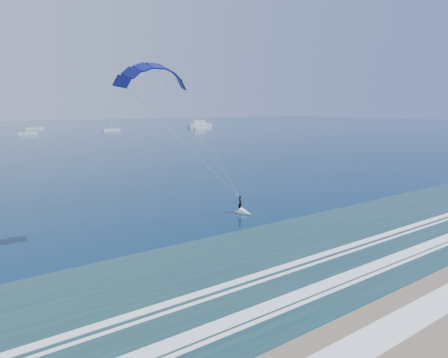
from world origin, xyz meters
TOP-DOWN VIEW (x-y plane):
  - ground at (0.00, 0.00)m, footprint 900.00×900.00m
  - kitesurfer_rig at (2.72, 23.68)m, footprint 17.55×4.29m
  - motor_yacht at (123.09, 213.06)m, footprint 16.60×4.43m
  - sailboat_2 at (15.20, 192.60)m, footprint 7.94×2.40m
  - sailboat_3 at (27.60, 242.56)m, footprint 9.86×2.40m
  - sailboat_4 at (58.81, 201.21)m, footprint 9.25×2.40m
  - sailboat_5 at (108.25, 188.51)m, footprint 8.70×2.40m

SIDE VIEW (x-z plane):
  - ground at x=0.00m, z-range 0.00..0.00m
  - sailboat_2 at x=15.20m, z-range -4.89..6.24m
  - sailboat_5 at x=108.25m, z-range -5.21..6.58m
  - sailboat_4 at x=58.81m, z-range -5.59..6.96m
  - sailboat_3 at x=27.60m, z-range -5.94..7.32m
  - motor_yacht at x=123.09m, z-range -1.52..5.13m
  - kitesurfer_rig at x=2.72m, z-range 0.55..18.02m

